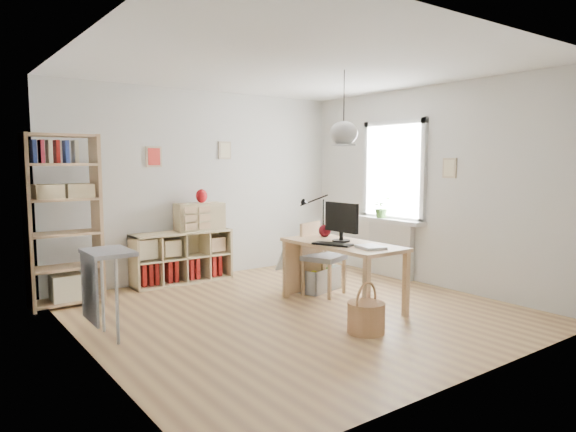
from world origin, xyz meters
TOP-DOWN VIEW (x-y plane):
  - ground at (0.00, 0.00)m, footprint 4.50×4.50m
  - room_shell at (0.55, -0.15)m, footprint 4.50×4.50m
  - window_unit at (2.23, 0.60)m, footprint 0.07×1.16m
  - radiator at (2.19, 0.60)m, footprint 0.10×0.80m
  - windowsill at (2.14, 0.60)m, footprint 0.22×1.20m
  - desk at (0.55, -0.15)m, footprint 0.70×1.50m
  - cube_shelf at (-0.47, 2.08)m, footprint 1.40×0.38m
  - tall_bookshelf at (-2.04, 1.80)m, footprint 0.80×0.38m
  - side_table at (-2.04, 0.35)m, footprint 0.40×0.55m
  - chair at (0.70, 0.44)m, footprint 0.57×0.57m
  - wicker_basket at (0.11, -0.99)m, footprint 0.37×0.37m
  - storage_chest at (0.79, 0.68)m, footprint 0.74×0.80m
  - monitor at (0.59, -0.08)m, footprint 0.21×0.52m
  - keyboard at (0.34, -0.22)m, footprint 0.32×0.48m
  - task_lamp at (0.59, 0.44)m, footprint 0.45×0.17m
  - yarn_ball at (0.68, 0.32)m, footprint 0.15×0.15m
  - paper_tray at (0.53, -0.63)m, footprint 0.30×0.34m
  - drawer_chest at (-0.18, 2.04)m, footprint 0.70×0.37m
  - red_vase at (-0.14, 2.04)m, footprint 0.16×0.16m
  - potted_plant at (2.12, 0.74)m, footprint 0.33×0.31m

SIDE VIEW (x-z plane):
  - ground at x=0.00m, z-range 0.00..0.00m
  - wicker_basket at x=0.11m, z-range -0.09..0.42m
  - storage_chest at x=0.79m, z-range -0.11..0.52m
  - cube_shelf at x=-0.47m, z-range -0.06..0.66m
  - radiator at x=2.19m, z-range 0.00..0.80m
  - chair at x=0.70m, z-range 0.06..0.98m
  - desk at x=0.55m, z-range 0.28..1.03m
  - side_table at x=-2.04m, z-range 0.24..1.09m
  - keyboard at x=0.34m, z-range 0.75..0.77m
  - paper_tray at x=0.53m, z-range 0.75..0.78m
  - yarn_ball at x=0.68m, z-range 0.75..0.90m
  - windowsill at x=2.14m, z-range 0.80..0.86m
  - drawer_chest at x=-0.18m, z-range 0.72..1.10m
  - monitor at x=0.59m, z-range 0.78..1.24m
  - potted_plant at x=2.12m, z-range 0.86..1.17m
  - task_lamp at x=0.59m, z-range 0.84..1.32m
  - tall_bookshelf at x=-2.04m, z-range 0.09..2.09m
  - red_vase at x=-0.14m, z-range 1.10..1.30m
  - window_unit at x=2.23m, z-range 0.82..2.28m
  - room_shell at x=0.55m, z-range -0.25..4.25m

